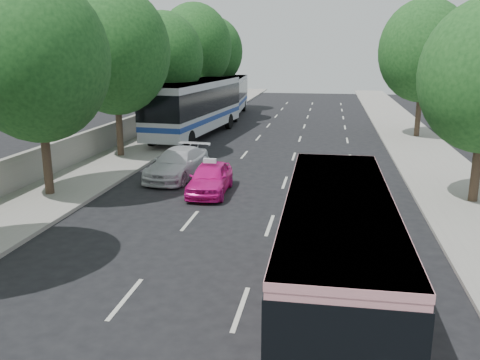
% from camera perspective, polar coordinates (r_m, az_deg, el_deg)
% --- Properties ---
extents(ground, '(120.00, 120.00, 0.00)m').
position_cam_1_polar(ground, '(14.40, -2.53, -10.14)').
color(ground, black).
rests_on(ground, ground).
extents(sidewalk_left, '(4.00, 90.00, 0.15)m').
position_cam_1_polar(sidewalk_left, '(35.20, -9.13, 4.60)').
color(sidewalk_left, '#9E998E').
rests_on(sidewalk_left, ground).
extents(sidewalk_right, '(4.00, 90.00, 0.12)m').
position_cam_1_polar(sidewalk_right, '(33.79, 19.37, 3.52)').
color(sidewalk_right, '#9E998E').
rests_on(sidewalk_right, ground).
extents(low_wall, '(0.30, 90.00, 1.50)m').
position_cam_1_polar(low_wall, '(35.69, -11.93, 5.94)').
color(low_wall, '#9E998E').
rests_on(low_wall, sidewalk_left).
extents(tree_left_b, '(5.70, 5.70, 8.88)m').
position_cam_1_polar(tree_left_b, '(21.86, -21.78, 13.01)').
color(tree_left_b, '#38281E').
rests_on(tree_left_b, ground).
extents(tree_left_c, '(6.00, 6.00, 9.35)m').
position_cam_1_polar(tree_left_c, '(29.09, -13.81, 14.32)').
color(tree_left_c, '#38281E').
rests_on(tree_left_c, ground).
extents(tree_left_d, '(5.52, 5.52, 8.60)m').
position_cam_1_polar(tree_left_d, '(36.54, -8.51, 13.74)').
color(tree_left_d, '#38281E').
rests_on(tree_left_d, ground).
extents(tree_left_e, '(6.30, 6.30, 9.82)m').
position_cam_1_polar(tree_left_e, '(44.19, -5.08, 14.97)').
color(tree_left_e, '#38281E').
rests_on(tree_left_e, ground).
extents(tree_left_f, '(5.88, 5.88, 9.16)m').
position_cam_1_polar(tree_left_f, '(52.01, -2.96, 14.45)').
color(tree_left_f, '#38281E').
rests_on(tree_left_f, ground).
extents(tree_right_far, '(6.00, 6.00, 9.35)m').
position_cam_1_polar(tree_right_far, '(37.25, 20.10, 13.82)').
color(tree_right_far, '#38281E').
rests_on(tree_right_far, ground).
extents(pink_bus, '(2.38, 9.06, 2.88)m').
position_cam_1_polar(pink_bus, '(11.67, 10.83, -6.88)').
color(pink_bus, pink).
rests_on(pink_bus, ground).
extents(pink_taxi, '(1.72, 3.97, 1.34)m').
position_cam_1_polar(pink_taxi, '(21.68, -3.38, 0.22)').
color(pink_taxi, '#E8148F').
rests_on(pink_taxi, ground).
extents(white_pickup, '(2.48, 5.00, 1.40)m').
position_cam_1_polar(white_pickup, '(24.45, -7.00, 1.85)').
color(white_pickup, silver).
rests_on(white_pickup, ground).
extents(tour_coach_front, '(3.97, 13.09, 3.86)m').
position_cam_1_polar(tour_coach_front, '(35.89, -5.01, 8.53)').
color(tour_coach_front, silver).
rests_on(tour_coach_front, ground).
extents(tour_coach_rear, '(3.35, 11.77, 3.48)m').
position_cam_1_polar(tour_coach_rear, '(47.42, -1.31, 9.74)').
color(tour_coach_rear, silver).
rests_on(tour_coach_rear, ground).
extents(taxi_roof_sign, '(0.56, 0.20, 0.18)m').
position_cam_1_polar(taxi_roof_sign, '(21.51, -3.41, 2.17)').
color(taxi_roof_sign, silver).
rests_on(taxi_roof_sign, pink_taxi).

